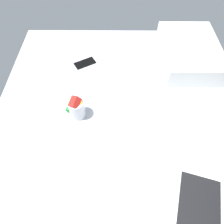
# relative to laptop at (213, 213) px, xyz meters

# --- Properties ---
(bed_mattress) EXTENTS (1.80, 1.40, 0.18)m
(bed_mattress) POSITION_rel_laptop_xyz_m (-0.42, -0.38, -0.13)
(bed_mattress) COLOR #B7BCC6
(bed_mattress) RESTS_ON ground
(laptop) EXTENTS (0.38, 0.31, 0.23)m
(laptop) POSITION_rel_laptop_xyz_m (0.00, 0.00, 0.00)
(laptop) COLOR silver
(laptop) RESTS_ON bed_mattress
(snack_cup) EXTENTS (0.09, 0.10, 0.15)m
(snack_cup) POSITION_rel_laptop_xyz_m (-0.51, -0.60, 0.02)
(snack_cup) COLOR silver
(snack_cup) RESTS_ON bed_mattress
(cell_phone) EXTENTS (0.13, 0.16, 0.01)m
(cell_phone) POSITION_rel_laptop_xyz_m (-0.93, -0.59, -0.04)
(cell_phone) COLOR black
(cell_phone) RESTS_ON bed_mattress
(pillow) EXTENTS (0.52, 0.36, 0.13)m
(pillow) POSITION_rel_laptop_xyz_m (-0.97, 0.10, 0.02)
(pillow) COLOR white
(pillow) RESTS_ON bed_mattress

